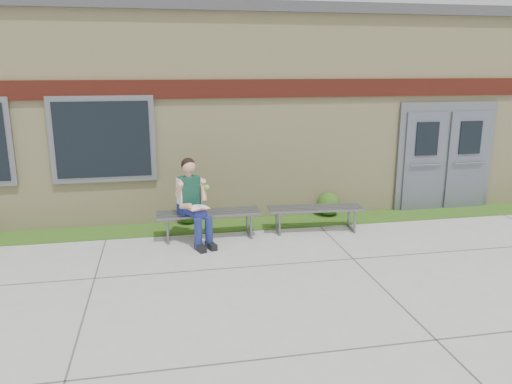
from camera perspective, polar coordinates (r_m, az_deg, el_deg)
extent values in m
plane|color=#9E9E99|center=(7.50, 5.28, -9.57)|extent=(80.00, 80.00, 0.00)
cube|color=#2D5416|center=(9.86, 1.06, -3.57)|extent=(16.00, 0.80, 0.02)
cube|color=beige|center=(12.77, -2.13, 9.60)|extent=(16.00, 6.00, 4.00)
cube|color=#3F3F42|center=(12.78, -2.22, 19.03)|extent=(16.20, 6.20, 0.20)
cube|color=maroon|center=(9.76, 0.67, 11.74)|extent=(16.00, 0.06, 0.35)
cube|color=slate|center=(9.68, -17.09, 5.76)|extent=(1.90, 0.08, 1.60)
cube|color=black|center=(9.64, -17.11, 5.72)|extent=(1.70, 0.04, 1.40)
cube|color=slate|center=(11.41, 20.78, 3.84)|extent=(2.20, 0.08, 2.30)
cube|color=#575B68|center=(11.13, 18.67, 3.26)|extent=(0.92, 0.06, 2.10)
cube|color=#575B68|center=(11.65, 22.97, 3.34)|extent=(0.92, 0.06, 2.10)
cube|color=slate|center=(8.99, -5.44, -2.39)|extent=(1.85, 0.52, 0.04)
cube|color=slate|center=(9.02, -10.09, -4.15)|extent=(0.05, 0.51, 0.42)
cube|color=slate|center=(9.15, -0.79, -3.65)|extent=(0.05, 0.51, 0.42)
cube|color=slate|center=(9.38, 6.81, -1.84)|extent=(1.80, 0.64, 0.03)
cube|color=slate|center=(9.27, 2.61, -3.51)|extent=(0.09, 0.49, 0.40)
cube|color=slate|center=(9.69, 10.75, -2.96)|extent=(0.09, 0.49, 0.40)
cube|color=navy|center=(8.88, -7.63, -1.94)|extent=(0.44, 0.37, 0.18)
cube|color=#103C25|center=(8.78, -7.65, 0.16)|extent=(0.40, 0.32, 0.50)
sphere|color=#E49D7D|center=(8.67, -7.71, 2.95)|extent=(0.29, 0.29, 0.23)
sphere|color=black|center=(8.69, -7.77, 3.12)|extent=(0.31, 0.31, 0.24)
cylinder|color=navy|center=(8.59, -7.51, -2.34)|extent=(0.30, 0.49, 0.16)
cylinder|color=navy|center=(8.66, -6.31, -2.16)|extent=(0.30, 0.49, 0.16)
cylinder|color=navy|center=(8.46, -6.62, -4.81)|extent=(0.13, 0.13, 0.55)
cylinder|color=navy|center=(8.53, -5.40, -4.61)|extent=(0.13, 0.13, 0.55)
cube|color=black|center=(8.47, -6.37, -6.36)|extent=(0.20, 0.30, 0.11)
cube|color=black|center=(8.54, -5.15, -6.15)|extent=(0.20, 0.30, 0.11)
cylinder|color=#E49D7D|center=(8.63, -8.77, 0.33)|extent=(0.17, 0.26, 0.29)
cylinder|color=#E49D7D|center=(8.78, -6.24, 0.65)|extent=(0.17, 0.26, 0.29)
cube|color=white|center=(8.48, -6.58, -1.76)|extent=(0.40, 0.34, 0.02)
cube|color=#DA5156|center=(8.48, -6.58, -1.85)|extent=(0.40, 0.35, 0.01)
sphere|color=#6BD538|center=(8.65, -5.64, 0.54)|extent=(0.09, 0.09, 0.09)
sphere|color=#2D5416|center=(9.85, -7.79, -2.51)|extent=(0.38, 0.38, 0.38)
sphere|color=#2D5416|center=(10.38, 8.29, -1.36)|extent=(0.48, 0.48, 0.48)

